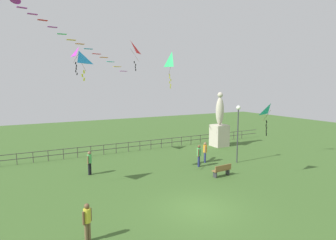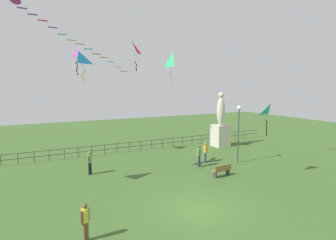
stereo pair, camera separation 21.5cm
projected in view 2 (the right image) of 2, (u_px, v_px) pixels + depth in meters
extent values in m
plane|color=#3D6028|center=(199.00, 209.00, 15.10)|extent=(80.00, 80.00, 0.00)
cube|color=beige|center=(220.00, 136.00, 30.36)|extent=(1.54, 1.54, 2.27)
ellipsoid|color=beige|center=(221.00, 111.00, 30.04)|extent=(0.90, 0.76, 2.89)
sphere|color=beige|center=(221.00, 95.00, 29.83)|extent=(0.56, 0.56, 0.56)
cylinder|color=#38383D|center=(238.00, 136.00, 23.80)|extent=(0.10, 0.10, 4.46)
sphere|color=white|center=(239.00, 108.00, 23.51)|extent=(0.36, 0.36, 0.36)
cube|color=olive|center=(222.00, 170.00, 20.48)|extent=(1.53, 0.51, 0.06)
cube|color=olive|center=(223.00, 168.00, 20.30)|extent=(1.50, 0.17, 0.36)
cube|color=#333338|center=(215.00, 175.00, 20.19)|extent=(0.08, 0.36, 0.45)
cube|color=#333338|center=(228.00, 172.00, 20.82)|extent=(0.08, 0.36, 0.45)
cylinder|color=black|center=(91.00, 168.00, 20.98)|extent=(0.15, 0.15, 0.87)
cylinder|color=black|center=(89.00, 169.00, 20.82)|extent=(0.15, 0.15, 0.87)
cylinder|color=#4CB259|center=(90.00, 159.00, 20.81)|extent=(0.32, 0.32, 0.62)
sphere|color=#8C6647|center=(89.00, 153.00, 20.76)|extent=(0.23, 0.23, 0.23)
cylinder|color=#8C6647|center=(91.00, 158.00, 21.02)|extent=(0.10, 0.10, 0.58)
cylinder|color=#8C6647|center=(88.00, 160.00, 20.61)|extent=(0.10, 0.10, 0.58)
cylinder|color=brown|center=(87.00, 230.00, 12.10)|extent=(0.14, 0.14, 0.83)
cylinder|color=brown|center=(84.00, 232.00, 11.96)|extent=(0.14, 0.14, 0.83)
cylinder|color=gold|center=(85.00, 215.00, 11.94)|extent=(0.30, 0.30, 0.59)
sphere|color=brown|center=(85.00, 206.00, 11.89)|extent=(0.22, 0.22, 0.22)
cylinder|color=brown|center=(89.00, 214.00, 12.12)|extent=(0.09, 0.09, 0.56)
cylinder|color=brown|center=(81.00, 218.00, 11.77)|extent=(0.09, 0.09, 0.56)
cylinder|color=navy|center=(206.00, 158.00, 24.01)|extent=(0.15, 0.15, 0.86)
cylinder|color=navy|center=(205.00, 157.00, 24.17)|extent=(0.15, 0.15, 0.86)
cylinder|color=orange|center=(206.00, 149.00, 24.00)|extent=(0.32, 0.32, 0.61)
sphere|color=#8C6647|center=(206.00, 144.00, 23.95)|extent=(0.23, 0.23, 0.23)
cylinder|color=#8C6647|center=(206.00, 150.00, 23.79)|extent=(0.09, 0.09, 0.58)
cylinder|color=#8C6647|center=(205.00, 149.00, 24.21)|extent=(0.09, 0.09, 0.58)
cylinder|color=navy|center=(199.00, 161.00, 22.93)|extent=(0.15, 0.15, 0.89)
cylinder|color=navy|center=(199.00, 162.00, 22.76)|extent=(0.15, 0.15, 0.89)
cylinder|color=#4CB259|center=(199.00, 152.00, 22.75)|extent=(0.32, 0.32, 0.63)
sphere|color=brown|center=(199.00, 147.00, 22.70)|extent=(0.24, 0.24, 0.24)
cylinder|color=brown|center=(200.00, 152.00, 22.96)|extent=(0.10, 0.10, 0.59)
cylinder|color=brown|center=(199.00, 153.00, 22.55)|extent=(0.10, 0.10, 0.59)
pyramid|color=red|center=(131.00, 48.00, 25.67)|extent=(1.22, 1.24, 1.19)
cylinder|color=#4C381E|center=(135.00, 55.00, 25.65)|extent=(0.61, 0.53, 1.19)
cube|color=black|center=(135.00, 62.00, 25.68)|extent=(0.09, 0.05, 0.20)
cube|color=black|center=(136.00, 65.00, 25.85)|extent=(0.09, 0.01, 0.20)
cube|color=black|center=(136.00, 67.00, 25.84)|extent=(0.08, 0.05, 0.20)
cube|color=black|center=(136.00, 70.00, 25.90)|extent=(0.10, 0.04, 0.21)
pyramid|color=#B22DB2|center=(80.00, 53.00, 23.95)|extent=(0.68, 1.06, 0.85)
cylinder|color=#4C381E|center=(77.00, 58.00, 23.85)|extent=(0.55, 0.09, 0.85)
cube|color=black|center=(76.00, 63.00, 23.84)|extent=(0.12, 0.05, 0.21)
cube|color=black|center=(77.00, 66.00, 23.92)|extent=(0.11, 0.01, 0.21)
cube|color=black|center=(77.00, 69.00, 23.92)|extent=(0.10, 0.05, 0.21)
cube|color=black|center=(77.00, 71.00, 23.91)|extent=(0.10, 0.03, 0.20)
cube|color=black|center=(78.00, 74.00, 24.03)|extent=(0.12, 0.04, 0.21)
pyramid|color=#19B2B2|center=(271.00, 110.00, 19.19)|extent=(1.18, 0.83, 0.79)
cylinder|color=#4C381E|center=(267.00, 116.00, 19.41)|extent=(0.19, 0.48, 0.79)
cube|color=black|center=(267.00, 122.00, 19.46)|extent=(0.12, 0.05, 0.21)
cube|color=black|center=(266.00, 125.00, 19.44)|extent=(0.09, 0.04, 0.20)
cube|color=black|center=(267.00, 128.00, 19.56)|extent=(0.11, 0.04, 0.21)
cube|color=black|center=(266.00, 131.00, 19.56)|extent=(0.12, 0.04, 0.21)
cube|color=black|center=(267.00, 135.00, 19.64)|extent=(0.11, 0.03, 0.21)
pyramid|color=#1EB759|center=(173.00, 60.00, 26.02)|extent=(0.83, 0.93, 1.40)
cylinder|color=#4C381E|center=(171.00, 68.00, 25.89)|extent=(0.50, 0.25, 1.40)
cube|color=yellow|center=(170.00, 75.00, 25.89)|extent=(0.09, 0.02, 0.20)
cube|color=yellow|center=(170.00, 78.00, 25.92)|extent=(0.11, 0.04, 0.21)
cube|color=yellow|center=(172.00, 80.00, 26.09)|extent=(0.09, 0.02, 0.20)
cube|color=yellow|center=(170.00, 82.00, 25.98)|extent=(0.10, 0.03, 0.20)
cube|color=yellow|center=(171.00, 85.00, 26.13)|extent=(0.09, 0.05, 0.20)
cube|color=yellow|center=(171.00, 87.00, 26.11)|extent=(0.10, 0.02, 0.21)
pyramid|color=#198CD1|center=(79.00, 58.00, 17.24)|extent=(1.14, 1.07, 0.78)
cylinder|color=#4C381E|center=(82.00, 65.00, 17.20)|extent=(0.33, 0.38, 0.78)
cube|color=yellow|center=(84.00, 72.00, 17.32)|extent=(0.10, 0.05, 0.21)
cube|color=yellow|center=(82.00, 76.00, 17.25)|extent=(0.12, 0.05, 0.21)
cube|color=yellow|center=(84.00, 79.00, 17.37)|extent=(0.10, 0.04, 0.20)
cube|color=#B22DB2|center=(22.00, 8.00, 16.35)|extent=(0.57, 0.33, 0.03)
cube|color=#B22DB2|center=(33.00, 14.00, 16.69)|extent=(0.56, 0.30, 0.03)
cube|color=red|center=(43.00, 20.00, 17.04)|extent=(0.57, 0.32, 0.03)
cube|color=#B22DB2|center=(52.00, 27.00, 17.39)|extent=(0.56, 0.30, 0.03)
cube|color=#1EB759|center=(62.00, 34.00, 17.68)|extent=(0.56, 0.30, 0.03)
cube|color=yellow|center=(71.00, 40.00, 17.95)|extent=(0.55, 0.28, 0.03)
cube|color=orange|center=(80.00, 44.00, 18.28)|extent=(0.57, 0.34, 0.03)
cube|color=#198CD1|center=(88.00, 49.00, 18.62)|extent=(0.55, 0.26, 0.03)
cube|color=red|center=(96.00, 54.00, 18.96)|extent=(0.58, 0.35, 0.03)
cube|color=orange|center=(104.00, 57.00, 19.33)|extent=(0.58, 0.36, 0.03)
cube|color=#19B2B2|center=(111.00, 62.00, 19.74)|extent=(0.59, 0.43, 0.03)
cube|color=yellow|center=(117.00, 67.00, 20.16)|extent=(0.58, 0.37, 0.03)
cube|color=#B22DB2|center=(124.00, 71.00, 20.57)|extent=(0.59, 0.41, 0.03)
cylinder|color=#4C4742|center=(1.00, 161.00, 22.94)|extent=(0.06, 0.06, 0.95)
cylinder|color=#4C4742|center=(18.00, 159.00, 23.51)|extent=(0.06, 0.06, 0.95)
cylinder|color=#4C4742|center=(34.00, 157.00, 24.06)|extent=(0.06, 0.06, 0.95)
cylinder|color=#4C4742|center=(49.00, 155.00, 24.60)|extent=(0.06, 0.06, 0.95)
cylinder|color=#4C4742|center=(64.00, 154.00, 25.17)|extent=(0.06, 0.06, 0.95)
cylinder|color=#4C4742|center=(78.00, 152.00, 25.72)|extent=(0.06, 0.06, 0.95)
cylinder|color=#4C4742|center=(92.00, 151.00, 26.26)|extent=(0.06, 0.06, 0.95)
cylinder|color=#4C4742|center=(105.00, 149.00, 26.81)|extent=(0.06, 0.06, 0.95)
cylinder|color=#4C4742|center=(117.00, 148.00, 27.36)|extent=(0.06, 0.06, 0.95)
cylinder|color=#4C4742|center=(129.00, 147.00, 27.92)|extent=(0.06, 0.06, 0.95)
cylinder|color=#4C4742|center=(141.00, 146.00, 28.48)|extent=(0.06, 0.06, 0.95)
cylinder|color=#4C4742|center=(152.00, 144.00, 29.03)|extent=(0.06, 0.06, 0.95)
cylinder|color=#4C4742|center=(162.00, 143.00, 29.58)|extent=(0.06, 0.06, 0.95)
cylinder|color=#4C4742|center=(173.00, 142.00, 30.15)|extent=(0.06, 0.06, 0.95)
cylinder|color=#4C4742|center=(182.00, 141.00, 30.68)|extent=(0.06, 0.06, 0.95)
cylinder|color=#4C4742|center=(192.00, 140.00, 31.24)|extent=(0.06, 0.06, 0.95)
cylinder|color=#4C4742|center=(201.00, 139.00, 31.80)|extent=(0.06, 0.06, 0.95)
cylinder|color=#4C4742|center=(210.00, 138.00, 32.36)|extent=(0.06, 0.06, 0.95)
cylinder|color=#4C4742|center=(219.00, 137.00, 32.92)|extent=(0.06, 0.06, 0.95)
cylinder|color=#4C4742|center=(227.00, 136.00, 33.44)|extent=(0.06, 0.06, 0.95)
cylinder|color=#4C4742|center=(235.00, 136.00, 34.00)|extent=(0.06, 0.06, 0.95)
cylinder|color=#4C4742|center=(243.00, 135.00, 34.58)|extent=(0.06, 0.06, 0.95)
cube|color=#4C4742|center=(117.00, 144.00, 27.30)|extent=(36.00, 0.05, 0.05)
cube|color=#4C4742|center=(117.00, 148.00, 27.35)|extent=(36.00, 0.05, 0.05)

